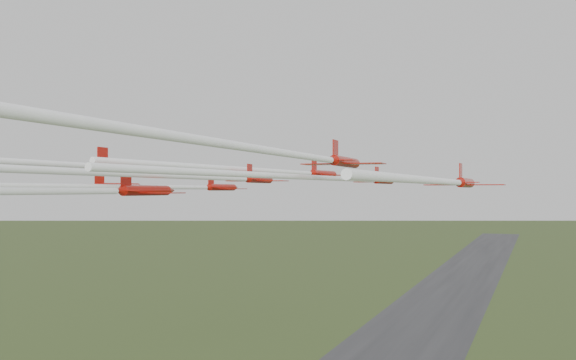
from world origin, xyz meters
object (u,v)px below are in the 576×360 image
(jet_row4_right, at_px, (291,154))
(jet_row4_left, at_px, (23,162))
(jet_row3_right, at_px, (450,182))
(jet_trail_solo, at_px, (27,191))
(jet_lead, at_px, (285,172))
(jet_row3_mid, at_px, (215,178))
(jet_row2_right, at_px, (339,179))
(jet_row2_left, at_px, (154,187))
(jet_row3_left, at_px, (32,187))

(jet_row4_right, bearing_deg, jet_row4_left, 177.08)
(jet_row3_right, bearing_deg, jet_trail_solo, -125.71)
(jet_lead, distance_m, jet_row4_left, 42.72)
(jet_row3_mid, distance_m, jet_row3_right, 25.54)
(jet_row4_left, bearing_deg, jet_trail_solo, -45.34)
(jet_row2_right, bearing_deg, jet_row4_left, -129.99)
(jet_row2_right, height_order, jet_trail_solo, jet_row2_right)
(jet_row3_right, xyz_separation_m, jet_trail_solo, (-25.02, -33.05, -0.94))
(jet_row3_mid, bearing_deg, jet_row2_right, 40.87)
(jet_row3_mid, relative_size, jet_row4_right, 0.89)
(jet_row2_right, bearing_deg, jet_lead, 133.79)
(jet_row3_right, xyz_separation_m, jet_row4_left, (-38.24, -19.68, 1.88))
(jet_row3_right, bearing_deg, jet_row3_mid, -168.01)
(jet_row2_left, xyz_separation_m, jet_row3_left, (-11.51, -9.66, 0.01))
(jet_row4_left, bearing_deg, jet_row2_right, 46.59)
(jet_row2_left, distance_m, jet_row4_left, 23.54)
(jet_row3_left, bearing_deg, jet_trail_solo, -44.01)
(jet_trail_solo, bearing_deg, jet_row3_left, 130.59)
(jet_lead, height_order, jet_row3_right, jet_lead)
(jet_trail_solo, bearing_deg, jet_row3_mid, 88.04)
(jet_row2_right, relative_size, jet_row4_left, 1.07)
(jet_row2_left, relative_size, jet_trail_solo, 1.18)
(jet_row4_left, height_order, jet_trail_solo, jet_row4_left)
(jet_row2_left, height_order, jet_row3_right, jet_row3_right)
(jet_row3_left, relative_size, jet_row4_right, 1.05)
(jet_row3_mid, bearing_deg, jet_row3_left, 179.90)
(jet_row3_right, distance_m, jet_trail_solo, 41.46)
(jet_row4_right, height_order, jet_trail_solo, jet_row4_right)
(jet_row2_left, height_order, jet_row4_left, jet_row4_left)
(jet_row2_left, distance_m, jet_row3_left, 15.03)
(jet_lead, distance_m, jet_row2_left, 21.30)
(jet_row3_left, distance_m, jet_row4_right, 42.99)
(jet_row2_right, xyz_separation_m, jet_row3_left, (-36.13, -11.96, -0.97))
(jet_row3_mid, relative_size, jet_row4_left, 0.86)
(jet_row3_right, height_order, jet_trail_solo, jet_row3_right)
(jet_row2_left, bearing_deg, jet_row4_left, -89.02)
(jet_row2_right, bearing_deg, jet_row3_mid, -132.78)
(jet_lead, distance_m, jet_row4_right, 45.71)
(jet_row3_left, bearing_deg, jet_lead, 53.47)
(jet_lead, height_order, jet_row4_left, jet_lead)
(jet_row2_right, distance_m, jet_row3_left, 38.07)
(jet_lead, relative_size, jet_row4_left, 1.01)
(jet_lead, bearing_deg, jet_row3_right, -34.75)
(jet_lead, distance_m, jet_row3_right, 34.73)
(jet_row2_left, relative_size, jet_row4_left, 1.09)
(jet_row3_mid, bearing_deg, jet_row2_left, 145.01)
(jet_row3_right, height_order, jet_row4_right, jet_row4_right)
(jet_row2_right, height_order, jet_row4_right, jet_row4_right)
(jet_lead, relative_size, jet_row2_right, 0.94)
(jet_row2_right, height_order, jet_row3_right, jet_row2_right)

